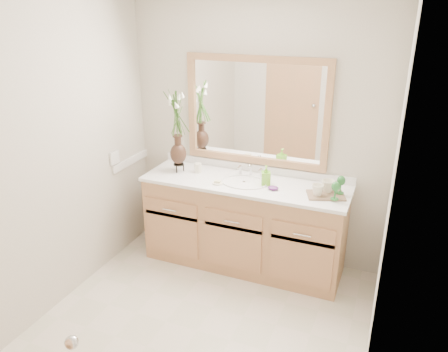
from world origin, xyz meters
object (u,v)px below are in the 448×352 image
at_px(flower_vase, 177,120).
at_px(tumbler, 198,168).
at_px(soap_bottle, 266,176).
at_px(tray, 326,195).

xyz_separation_m(flower_vase, tumbler, (0.18, 0.05, -0.45)).
height_order(flower_vase, soap_bottle, flower_vase).
distance_m(soap_bottle, tray, 0.54).
xyz_separation_m(soap_bottle, tray, (0.53, -0.05, -0.07)).
bearing_deg(soap_bottle, flower_vase, 159.74).
bearing_deg(tumbler, flower_vase, -165.74).
bearing_deg(soap_bottle, tray, -26.13).
height_order(flower_vase, tray, flower_vase).
xyz_separation_m(flower_vase, tray, (1.38, -0.05, -0.48)).
xyz_separation_m(tumbler, soap_bottle, (0.67, -0.04, 0.03)).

